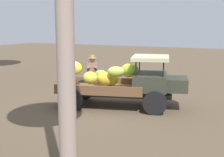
{
  "coord_description": "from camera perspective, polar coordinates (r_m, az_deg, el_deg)",
  "views": [
    {
      "loc": [
        4.97,
        -9.04,
        2.85
      ],
      "look_at": [
        0.3,
        0.1,
        1.01
      ],
      "focal_mm": 47.23,
      "sensor_mm": 36.0,
      "label": 1
    }
  ],
  "objects": [
    {
      "name": "truck",
      "position": [
        10.36,
        3.02,
        -0.65
      ],
      "size": [
        4.66,
        2.75,
        1.83
      ],
      "rotation": [
        0.0,
        0.0,
        0.29
      ],
      "color": "#33352A",
      "rests_on": "ground"
    },
    {
      "name": "ground_plane",
      "position": [
        10.7,
        -1.66,
        -5.28
      ],
      "size": [
        60.0,
        60.0,
        0.0
      ],
      "primitive_type": "plane",
      "color": "brown"
    },
    {
      "name": "farmer",
      "position": [
        11.9,
        -3.82,
        1.03
      ],
      "size": [
        0.57,
        0.54,
        1.69
      ],
      "rotation": [
        0.0,
        0.0,
        -1.08
      ],
      "color": "olive",
      "rests_on": "ground"
    },
    {
      "name": "loose_banana_bunch",
      "position": [
        13.0,
        -3.98,
        -1.89
      ],
      "size": [
        0.59,
        0.48,
        0.3
      ],
      "primitive_type": "ellipsoid",
      "rotation": [
        0.0,
        0.04,
        2.96
      ],
      "color": "yellow",
      "rests_on": "ground"
    }
  ]
}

